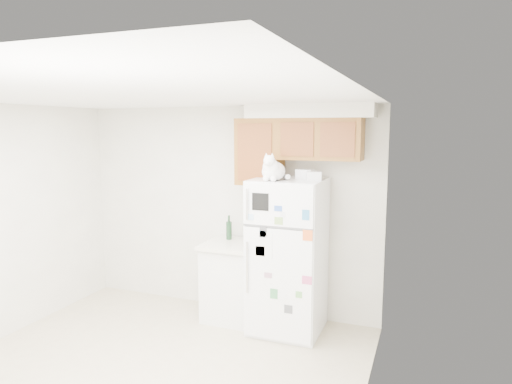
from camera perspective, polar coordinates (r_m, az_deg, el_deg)
The scene contains 8 objects.
room_shell at distance 4.00m, azimuth -12.58°, elevation -0.38°, with size 3.84×4.04×2.52m.
refrigerator at distance 5.07m, azimuth 3.96°, elevation -7.97°, with size 0.76×0.78×1.70m.
base_counter at distance 5.48m, azimuth -2.89°, elevation -10.98°, with size 0.64×0.64×0.92m.
cat at distance 4.74m, azimuth 2.13°, elevation 2.77°, with size 0.29×0.43×0.30m.
storage_box_back at distance 4.95m, azimuth 6.18°, elevation 2.24°, with size 0.18×0.13×0.10m, color white.
storage_box_front at distance 4.82m, azimuth 7.24°, elevation 2.00°, with size 0.15×0.11×0.09m, color white.
bottle_green at distance 5.47m, azimuth -3.40°, elevation -4.43°, with size 0.07×0.07×0.29m, color #19381E, non-canonical shape.
bottle_amber at distance 5.43m, azimuth -1.20°, elevation -4.35°, with size 0.07×0.07×0.32m, color #593814, non-canonical shape.
Camera 1 is at (2.32, -3.06, 2.24)m, focal length 32.00 mm.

